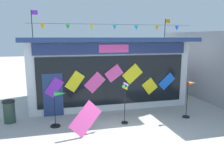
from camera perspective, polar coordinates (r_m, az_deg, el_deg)
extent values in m
plane|color=#ADAAA5|center=(8.46, 2.59, -13.95)|extent=(80.00, 80.00, 0.00)
cube|color=silver|center=(13.46, -2.08, 3.24)|extent=(8.07, 4.47, 3.41)
cube|color=navy|center=(12.95, -1.76, 10.93)|extent=(8.47, 5.24, 0.20)
cube|color=navy|center=(11.13, 0.44, 8.71)|extent=(7.42, 0.08, 0.53)
cube|color=#EA4CA3|center=(11.10, 0.48, 8.70)|extent=(1.45, 0.04, 0.37)
cube|color=black|center=(11.32, 0.41, 0.87)|extent=(7.26, 0.06, 2.40)
cube|color=navy|center=(11.06, -14.30, -2.66)|extent=(0.90, 0.07, 2.00)
cube|color=purple|center=(10.92, -14.03, -0.84)|extent=(0.91, 0.03, 1.01)
cube|color=yellow|center=(10.92, -9.13, 0.61)|extent=(0.96, 0.03, 1.04)
cube|color=#EA4CA3|center=(11.06, -4.24, 0.36)|extent=(1.06, 0.03, 1.05)
cube|color=#EA4CA3|center=(11.20, 0.50, 2.65)|extent=(0.95, 0.03, 0.90)
cube|color=yellow|center=(11.49, 5.06, 2.49)|extent=(1.07, 0.03, 1.05)
cube|color=yellow|center=(11.95, 9.28, -0.51)|extent=(0.89, 0.03, 0.90)
cube|color=blue|center=(12.32, 13.34, 0.65)|extent=(0.95, 0.03, 0.92)
cylinder|color=black|center=(10.97, 0.67, 14.46)|extent=(7.75, 0.01, 0.01)
cone|color=orange|center=(10.59, -16.67, 13.34)|extent=(0.20, 0.20, 0.22)
cone|color=green|center=(10.61, -10.78, 13.61)|extent=(0.20, 0.20, 0.22)
cone|color=yellow|center=(10.74, -4.96, 13.74)|extent=(0.20, 0.20, 0.22)
cone|color=#19B7BC|center=(10.97, 0.67, 13.73)|extent=(0.20, 0.20, 0.22)
cone|color=#19B7BC|center=(11.29, 6.02, 13.60)|extent=(0.20, 0.20, 0.22)
cone|color=orange|center=(11.70, 11.03, 13.38)|extent=(0.20, 0.20, 0.22)
cone|color=blue|center=(12.19, 15.65, 13.09)|extent=(0.20, 0.20, 0.22)
cylinder|color=black|center=(13.06, -19.10, 13.81)|extent=(0.04, 0.04, 1.39)
cube|color=purple|center=(13.09, -18.55, 16.36)|extent=(0.32, 0.02, 0.22)
cylinder|color=black|center=(14.62, 12.89, 13.21)|extent=(0.04, 0.04, 1.07)
cube|color=orange|center=(14.72, 13.54, 14.80)|extent=(0.32, 0.02, 0.22)
cylinder|color=black|center=(10.00, -13.72, -9.98)|extent=(0.40, 0.40, 0.06)
cylinder|color=black|center=(9.78, -13.90, -6.33)|extent=(0.03, 0.03, 1.39)
cone|color=green|center=(9.60, -12.69, -2.29)|extent=(0.48, 0.22, 0.21)
cylinder|color=purple|center=(9.59, -14.10, -2.36)|extent=(0.03, 0.16, 0.16)
cylinder|color=black|center=(10.09, 3.11, -9.46)|extent=(0.28, 0.28, 0.06)
cylinder|color=black|center=(9.83, 3.16, -5.15)|extent=(0.03, 0.03, 1.65)
cylinder|color=black|center=(9.59, 3.29, -0.50)|extent=(0.06, 0.04, 0.06)
cone|color=#19B7BC|center=(9.62, 3.83, -0.47)|extent=(0.14, 0.15, 0.14)
cone|color=#EA4CA3|center=(9.57, 3.30, 0.07)|extent=(0.15, 0.14, 0.14)
cone|color=green|center=(9.56, 2.74, -0.53)|extent=(0.14, 0.15, 0.14)
cone|color=orange|center=(9.61, 3.28, -1.06)|extent=(0.15, 0.14, 0.14)
cylinder|color=black|center=(11.30, 17.72, -7.68)|extent=(0.33, 0.33, 0.06)
cylinder|color=black|center=(11.08, 17.97, -3.90)|extent=(0.03, 0.03, 1.60)
cone|color=orange|center=(11.01, 19.08, 0.21)|extent=(0.41, 0.21, 0.17)
cylinder|color=red|center=(10.90, 18.22, 0.16)|extent=(0.03, 0.16, 0.16)
cylinder|color=#2D4238|center=(10.96, -23.93, -6.43)|extent=(0.48, 0.48, 0.90)
cylinder|color=black|center=(10.82, -24.14, -3.97)|extent=(0.52, 0.52, 0.08)
cube|color=#EA4CA3|center=(8.74, -6.53, -8.50)|extent=(1.32, 0.45, 1.32)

